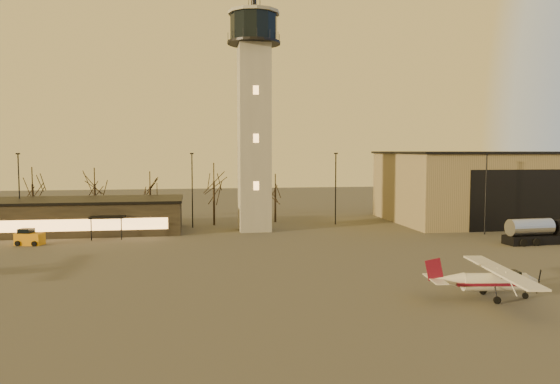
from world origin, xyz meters
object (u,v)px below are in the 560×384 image
cessna_front (496,285)px  service_cart (29,239)px  control_tower (254,105)px  hangar (493,186)px  terminal (82,216)px  fuel_truck (538,234)px

cessna_front → service_cart: 48.44m
control_tower → hangar: (36.00, 3.98, -11.17)m
hangar → terminal: (-57.99, -2.00, -3.00)m
hangar → cessna_front: size_ratio=2.82×
terminal → fuel_truck: (52.23, -17.29, -1.01)m
terminal → cessna_front: size_ratio=2.34×
control_tower → terminal: size_ratio=1.28×
fuel_truck → service_cart: bearing=167.6°
cessna_front → service_cart: cessna_front is taller
cessna_front → terminal: bearing=140.7°
control_tower → service_cart: bearing=-165.3°
control_tower → service_cart: 31.07m
fuel_truck → cessna_front: bearing=-134.2°
hangar → terminal: 58.11m
hangar → service_cart: hangar is taller
terminal → fuel_truck: size_ratio=3.20×
terminal → cessna_front: terminal is taller
service_cart → terminal: bearing=80.0°
terminal → service_cart: (-3.98, -8.79, -1.46)m
terminal → control_tower: bearing=-5.1°
terminal → service_cart: size_ratio=8.00×
service_cart → control_tower: bearing=29.1°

